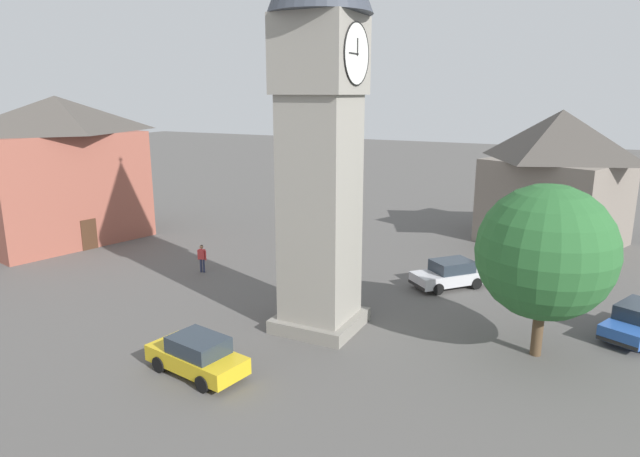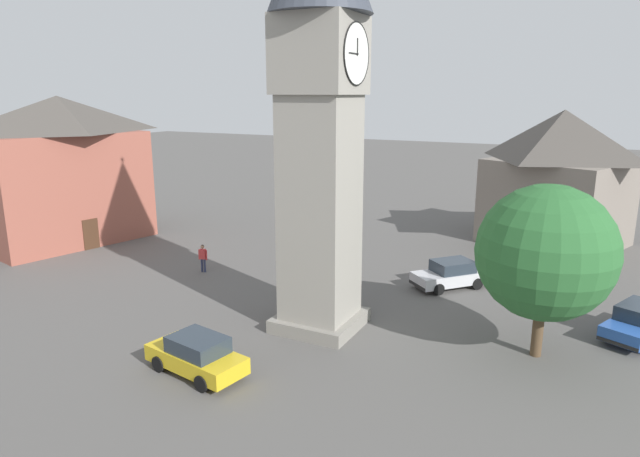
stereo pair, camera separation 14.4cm
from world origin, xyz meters
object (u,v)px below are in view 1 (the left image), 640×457
building_corner_back (62,170)px  pedestrian (202,256)px  building_terrace_right (557,177)px  car_silver_kerb (450,274)px  tree (545,252)px  car_red_corner (197,355)px  car_blue_kerb (638,321)px  clock_tower (320,75)px

building_corner_back → pedestrian: bearing=85.0°
building_terrace_right → pedestrian: bearing=-47.3°
building_terrace_right → car_silver_kerb: bearing=-18.4°
building_corner_back → tree: bearing=83.6°
car_red_corner → pedestrian: 12.57m
car_blue_kerb → clock_tower: bearing=-68.1°
tree → building_corner_back: building_corner_back is taller
car_blue_kerb → building_terrace_right: bearing=-162.6°
car_silver_kerb → pedestrian: (4.06, -13.87, 0.25)m
clock_tower → building_terrace_right: 22.98m
car_blue_kerb → building_corner_back: bearing=-89.7°
pedestrian → building_corner_back: 13.55m
clock_tower → pedestrian: 14.69m
car_blue_kerb → tree: size_ratio=0.63×
clock_tower → car_red_corner: 12.22m
tree → building_terrace_right: 19.07m
car_silver_kerb → tree: bearing=38.6°
car_blue_kerb → tree: (3.73, -3.77, 3.62)m
car_red_corner → car_blue_kerb: bearing=126.6°
clock_tower → car_silver_kerb: 13.70m
car_red_corner → building_corner_back: bearing=-118.4°
pedestrian → tree: tree is taller
clock_tower → pedestrian: clock_tower is taller
clock_tower → car_red_corner: clock_tower is taller
pedestrian → building_terrace_right: building_terrace_right is taller
clock_tower → tree: 11.50m
clock_tower → car_blue_kerb: size_ratio=4.30×
clock_tower → car_blue_kerb: (-5.22, 12.95, -10.40)m
car_blue_kerb → building_corner_back: size_ratio=0.37×
pedestrian → building_corner_back: building_corner_back is taller
tree → pedestrian: bearing=-97.3°
car_blue_kerb → building_corner_back: 35.94m
car_red_corner → building_corner_back: 23.74m
pedestrian → tree: (2.43, 19.05, 3.37)m
car_red_corner → tree: bearing=123.5°
pedestrian → tree: bearing=82.7°
car_silver_kerb → car_red_corner: 15.31m
car_blue_kerb → tree: 6.42m
clock_tower → building_corner_back: clock_tower is taller
clock_tower → building_corner_back: 24.00m
building_terrace_right → building_corner_back: building_corner_back is taller
tree → clock_tower: bearing=-80.8°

